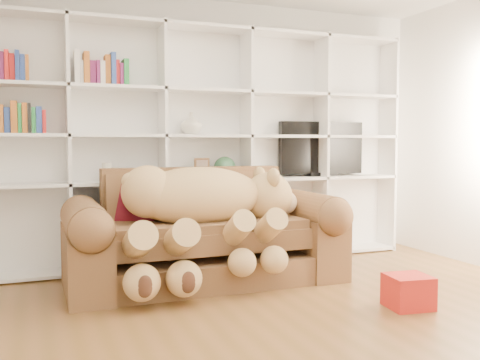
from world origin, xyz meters
name	(u,v)px	position (x,y,z in m)	size (l,w,h in m)	color
floor	(319,341)	(0.00, 0.00, 0.00)	(5.00, 5.00, 0.00)	brown
wall_back	(200,131)	(0.00, 2.50, 1.35)	(5.00, 0.02, 2.70)	white
bookshelf	(181,135)	(-0.24, 2.36, 1.31)	(4.43, 0.35, 2.40)	white
sofa	(204,239)	(-0.23, 1.64, 0.38)	(2.38, 1.03, 1.00)	brown
teddy_bear	(203,208)	(-0.30, 1.44, 0.68)	(1.69, 0.95, 0.98)	tan
throw_pillow	(133,204)	(-0.83, 1.81, 0.70)	(0.39, 0.13, 0.39)	maroon
gift_box	(408,292)	(0.96, 0.35, 0.12)	(0.31, 0.29, 0.25)	red
tv	(321,149)	(1.36, 2.35, 1.16)	(1.01, 0.18, 0.60)	black
picture_frame	(202,168)	(-0.04, 2.30, 0.98)	(0.16, 0.03, 0.20)	brown
green_vase	(225,168)	(0.20, 2.30, 0.98)	(0.23, 0.23, 0.23)	#2E5A3B
figurine_tall	(107,172)	(-0.98, 2.30, 0.95)	(0.09, 0.09, 0.18)	beige
figurine_short	(115,174)	(-0.91, 2.30, 0.93)	(0.08, 0.08, 0.14)	beige
snow_globe	(142,174)	(-0.65, 2.30, 0.93)	(0.12, 0.12, 0.12)	white
shelf_vase	(191,123)	(-0.15, 2.30, 1.42)	(0.21, 0.21, 0.22)	beige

